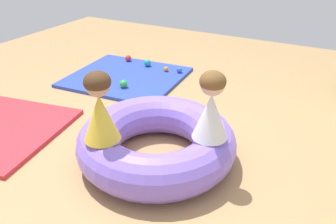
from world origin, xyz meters
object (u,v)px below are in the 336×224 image
at_px(child_in_white, 211,106).
at_px(inflatable_cushion, 157,142).
at_px(play_ball_green, 124,84).
at_px(play_ball_teal, 148,63).
at_px(play_ball_pink, 96,80).
at_px(play_ball_orange, 166,69).
at_px(play_ball_red, 128,58).
at_px(child_in_yellow, 100,108).
at_px(play_ball_blue, 179,70).

bearing_deg(child_in_white, inflatable_cushion, 96.26).
distance_m(play_ball_green, play_ball_teal, 0.77).
relative_size(inflatable_cushion, child_in_white, 2.50).
height_order(child_in_white, play_ball_green, child_in_white).
distance_m(play_ball_pink, play_ball_orange, 0.96).
bearing_deg(play_ball_red, child_in_yellow, -59.78).
height_order(child_in_yellow, child_in_white, child_in_yellow).
bearing_deg(play_ball_pink, play_ball_orange, 53.85).
relative_size(play_ball_green, play_ball_teal, 0.99).
xyz_separation_m(play_ball_pink, play_ball_orange, (0.56, 0.77, -0.01)).
height_order(child_in_white, play_ball_orange, child_in_white).
height_order(child_in_yellow, play_ball_teal, child_in_yellow).
height_order(inflatable_cushion, play_ball_orange, inflatable_cushion).
bearing_deg(play_ball_green, child_in_yellow, -60.01).
distance_m(inflatable_cushion, play_ball_teal, 2.16).
bearing_deg(child_in_yellow, play_ball_pink, 45.61).
bearing_deg(play_ball_teal, play_ball_orange, -9.15).
relative_size(child_in_yellow, play_ball_green, 5.68).
relative_size(play_ball_green, play_ball_pink, 1.15).
bearing_deg(play_ball_pink, play_ball_red, 97.03).
xyz_separation_m(child_in_white, play_ball_pink, (-1.89, 0.97, -0.53)).
height_order(play_ball_teal, play_ball_blue, play_ball_teal).
xyz_separation_m(child_in_yellow, play_ball_blue, (-0.45, 2.18, -0.53)).
height_order(inflatable_cushion, play_ball_red, inflatable_cushion).
height_order(play_ball_red, play_ball_pink, play_ball_red).
height_order(child_in_white, play_ball_red, child_in_white).
distance_m(play_ball_teal, play_ball_orange, 0.32).
relative_size(play_ball_pink, play_ball_teal, 0.86).
bearing_deg(play_ball_blue, child_in_yellow, -78.24).
relative_size(child_in_white, play_ball_red, 6.13).
xyz_separation_m(inflatable_cushion, play_ball_red, (-1.54, 1.85, -0.09)).
relative_size(inflatable_cushion, play_ball_pink, 16.08).
height_order(play_ball_green, play_ball_red, play_ball_green).
distance_m(play_ball_green, play_ball_pink, 0.38).
bearing_deg(inflatable_cushion, child_in_yellow, -121.12).
bearing_deg(inflatable_cushion, play_ball_red, 129.76).
distance_m(play_ball_green, play_ball_orange, 0.74).
bearing_deg(play_ball_blue, play_ball_teal, 179.11).
relative_size(child_in_yellow, play_ball_red, 6.24).
bearing_deg(child_in_yellow, play_ball_green, 34.41).
height_order(child_in_white, play_ball_pink, child_in_white).
xyz_separation_m(child_in_white, play_ball_teal, (-1.64, 1.79, -0.52)).
relative_size(child_in_white, play_ball_blue, 7.02).
xyz_separation_m(play_ball_pink, play_ball_teal, (0.25, 0.82, 0.01)).
height_order(inflatable_cushion, play_ball_blue, inflatable_cushion).
xyz_separation_m(play_ball_green, play_ball_orange, (0.19, 0.71, -0.02)).
height_order(play_ball_red, play_ball_blue, play_ball_red).
bearing_deg(play_ball_teal, inflatable_cushion, -56.63).
bearing_deg(play_ball_green, child_in_white, -34.13).
height_order(play_ball_red, play_ball_teal, play_ball_teal).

